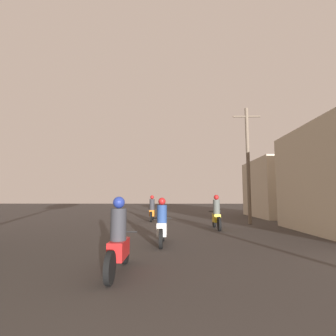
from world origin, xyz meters
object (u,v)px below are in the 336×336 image
Objects in this scene: motorcycle_red at (119,242)px; motorcycle_orange at (152,211)px; motorcycle_white at (162,225)px; utility_pole_far at (248,162)px; motorcycle_yellow at (216,215)px; building_right_far at (280,188)px.

motorcycle_orange is at bearing 98.61° from motorcycle_red.
utility_pole_far reaches higher than motorcycle_white.
motorcycle_white is 8.49m from utility_pole_far.
motorcycle_red is at bearing -122.40° from motorcycle_yellow.
motorcycle_white is 4.76m from motorcycle_yellow.
utility_pole_far is (4.68, 6.46, 2.92)m from motorcycle_white.
motorcycle_yellow is 9.98m from building_right_far.
motorcycle_orange is 0.32× the size of building_right_far.
motorcycle_orange is at bearing -159.73° from building_right_far.
motorcycle_orange is at bearing 106.97° from motorcycle_white.
motorcycle_orange is 0.30× the size of utility_pole_far.
utility_pole_far is at bearing 37.25° from motorcycle_yellow.
motorcycle_red is at bearing -121.95° from building_right_far.
building_right_far reaches higher than motorcycle_yellow.
motorcycle_yellow is at bearing 69.45° from motorcycle_white.
motorcycle_yellow is 4.35m from utility_pole_far.
building_right_far is 6.75m from utility_pole_far.
motorcycle_yellow is (2.42, 4.10, 0.05)m from motorcycle_white.
utility_pole_far is at bearing 64.07° from motorcycle_white.
motorcycle_orange is (-3.43, 4.13, -0.01)m from motorcycle_yellow.
motorcycle_orange is at bearing 162.66° from utility_pole_far.
motorcycle_orange is 6.62m from utility_pole_far.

